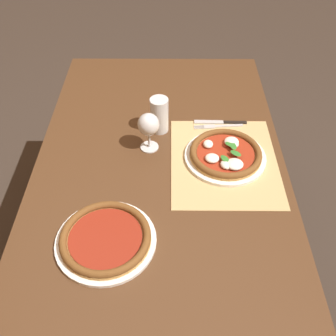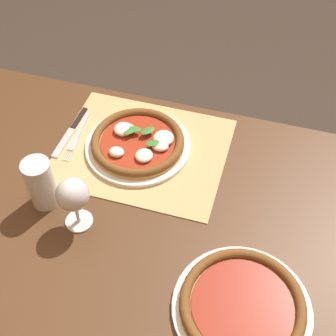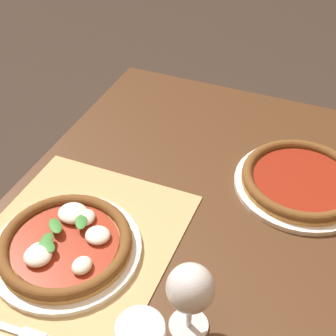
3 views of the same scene
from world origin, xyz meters
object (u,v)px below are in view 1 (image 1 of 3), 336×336
object	(u,v)px
pint_glass	(159,116)
pizza_near	(226,154)
fork	(218,126)
knife	(220,122)
wine_glass	(149,126)
pizza_far	(106,239)

from	to	relation	value
pint_glass	pizza_near	bearing A→B (deg)	-124.46
fork	knife	xyz separation A→B (m)	(0.03, -0.01, 0.00)
fork	knife	world-z (taller)	knife
wine_glass	fork	bearing A→B (deg)	-65.43
pizza_near	pizza_far	xyz separation A→B (m)	(-0.38, 0.40, -0.00)
wine_glass	pint_glass	distance (m)	0.12
knife	pint_glass	bearing A→B (deg)	99.67
pizza_near	fork	distance (m)	0.19
pizza_near	knife	size ratio (longest dim) A/B	1.40
wine_glass	fork	size ratio (longest dim) A/B	0.77
fork	wine_glass	bearing A→B (deg)	114.57
wine_glass	fork	world-z (taller)	wine_glass
pint_glass	fork	size ratio (longest dim) A/B	0.72
pint_glass	knife	distance (m)	0.26
pizza_far	fork	world-z (taller)	pizza_far
knife	fork	bearing A→B (deg)	157.29
pizza_far	wine_glass	bearing A→B (deg)	-14.73
pint_glass	knife	size ratio (longest dim) A/B	0.67
pint_glass	wine_glass	bearing A→B (deg)	161.57
pizza_far	pint_glass	distance (m)	0.57
wine_glass	knife	world-z (taller)	wine_glass
wine_glass	pint_glass	size ratio (longest dim) A/B	1.07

